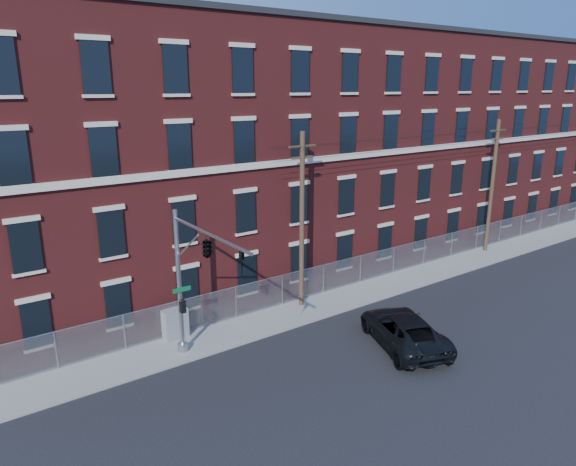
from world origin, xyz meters
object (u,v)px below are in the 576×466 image
(traffic_signal_mast, at_px, (200,260))
(utility_pole_near, at_px, (302,218))
(utility_cabinet, at_px, (175,323))
(pickup_truck, at_px, (403,330))

(traffic_signal_mast, height_order, utility_pole_near, utility_pole_near)
(traffic_signal_mast, distance_m, utility_cabinet, 5.91)
(utility_pole_near, height_order, pickup_truck, utility_pole_near)
(utility_pole_near, xyz_separation_m, utility_cabinet, (-7.69, 0.40, -4.45))
(utility_pole_near, relative_size, pickup_truck, 1.69)
(pickup_truck, bearing_deg, utility_cabinet, -17.48)
(utility_pole_near, relative_size, utility_cabinet, 6.48)
(traffic_signal_mast, xyz_separation_m, utility_cabinet, (0.31, 3.82, -4.50))
(pickup_truck, xyz_separation_m, utility_cabinet, (-8.91, 7.14, 0.07))
(utility_pole_near, distance_m, pickup_truck, 8.20)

